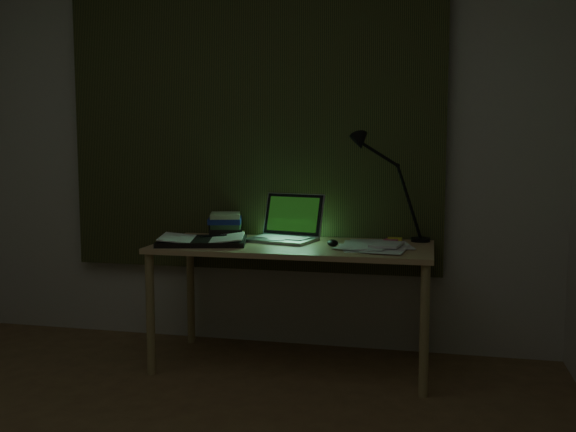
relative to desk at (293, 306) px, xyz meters
name	(u,v)px	position (x,y,z in m)	size (l,w,h in m)	color
wall_back	(253,132)	(-0.33, 0.40, 0.92)	(3.50, 0.00, 2.50)	beige
curtain	(251,97)	(-0.33, 0.36, 1.12)	(2.20, 0.06, 2.00)	#2A3219
desk	(293,306)	(0.00, 0.00, 0.00)	(1.44, 0.63, 0.66)	#DCB376
laptop	(281,218)	(-0.09, 0.10, 0.46)	(0.35, 0.40, 0.25)	#B0AFB4
open_textbook	(202,240)	(-0.47, -0.08, 0.35)	(0.45, 0.32, 0.04)	white
book_stack	(225,224)	(-0.43, 0.19, 0.40)	(0.18, 0.22, 0.14)	white
loose_papers	(377,245)	(0.44, 0.01, 0.34)	(0.32, 0.34, 0.02)	silver
mouse	(333,243)	(0.21, -0.01, 0.35)	(0.06, 0.09, 0.03)	black
sticky_yellow	(395,239)	(0.51, 0.24, 0.34)	(0.08, 0.08, 0.02)	yellow
sticky_pink	(391,241)	(0.50, 0.20, 0.34)	(0.07, 0.07, 0.02)	#E45875
desk_lamp	(421,190)	(0.65, 0.25, 0.61)	(0.37, 0.29, 0.55)	black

